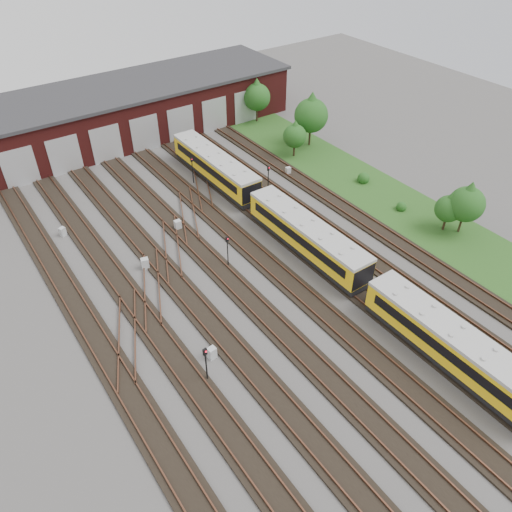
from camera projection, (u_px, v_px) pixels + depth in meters
ground at (299, 319)px, 39.66m from camera, size 120.00×120.00×0.00m
track_network at (293, 315)px, 39.90m from camera, size 30.40×70.00×0.33m
maintenance_shed at (102, 116)px, 63.24m from camera, size 51.00×12.50×6.35m
grass_verge at (377, 193)px, 54.60m from camera, size 8.00×55.00×0.05m
metro_train at (307, 236)px, 45.32m from camera, size 2.61×46.40×2.97m
signal_mast_0 at (206, 360)px, 33.76m from camera, size 0.31×0.29×3.24m
signal_mast_1 at (227, 248)px, 43.56m from camera, size 0.27×0.25×3.26m
signal_mast_2 at (192, 167)px, 55.19m from camera, size 0.23×0.22×3.11m
signal_mast_3 at (268, 176)px, 53.30m from camera, size 0.30×0.29×3.33m
relay_cabinet_0 at (212, 353)px, 36.32m from camera, size 0.64×0.55×0.99m
relay_cabinet_1 at (63, 232)px, 48.24m from camera, size 0.67×0.62×0.91m
relay_cabinet_2 at (145, 264)px, 44.27m from camera, size 0.76×0.69×1.08m
relay_cabinet_3 at (178, 225)px, 48.99m from camera, size 0.65×0.55×1.04m
relay_cabinet_4 at (288, 171)px, 57.64m from camera, size 0.59×0.50×0.91m
tree_0 at (257, 94)px, 67.28m from camera, size 3.64×3.64×6.04m
tree_1 at (295, 133)px, 59.65m from camera, size 2.82×2.82×4.67m
tree_2 at (311, 112)px, 61.10m from camera, size 4.19×4.19×6.95m
tree_3 at (449, 206)px, 47.54m from camera, size 2.61×2.61×4.33m
tree_4 at (468, 200)px, 46.72m from camera, size 3.41×3.41×5.65m
bush_0 at (402, 206)px, 51.73m from camera, size 1.06×1.06×1.06m
bush_1 at (364, 177)px, 56.12m from camera, size 1.35×1.35×1.35m
bush_2 at (259, 110)px, 71.09m from camera, size 1.25×1.25×1.25m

